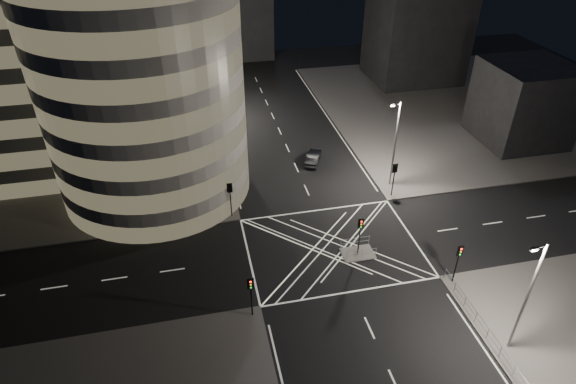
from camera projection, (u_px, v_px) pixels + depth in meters
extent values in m
plane|color=black|center=(332.00, 247.00, 45.86)|extent=(120.00, 120.00, 0.00)
cube|color=#5A5755|center=(58.00, 145.00, 62.49)|extent=(42.00, 42.00, 0.15)
cube|color=#5A5755|center=(464.00, 106.00, 72.89)|extent=(42.00, 42.00, 0.15)
cube|color=slate|center=(358.00, 253.00, 44.97)|extent=(3.00, 2.00, 0.15)
cylinder|color=gray|center=(142.00, 81.00, 47.27)|extent=(20.00, 20.00, 25.00)
cube|color=gray|center=(52.00, 56.00, 53.58)|extent=(20.00, 18.00, 25.00)
cube|color=gray|center=(107.00, 25.00, 69.71)|extent=(24.00, 16.00, 22.00)
cube|color=black|center=(416.00, 33.00, 78.65)|extent=(14.00, 12.00, 15.00)
cube|color=black|center=(523.00, 103.00, 61.32)|extent=(10.00, 10.00, 10.00)
cube|color=black|center=(221.00, 8.00, 87.09)|extent=(18.00, 8.00, 18.00)
cylinder|color=black|center=(212.00, 193.00, 50.30)|extent=(0.32, 0.32, 3.18)
ellipsoid|color=black|center=(210.00, 171.00, 48.75)|extent=(4.32, 4.32, 4.97)
cylinder|color=black|center=(207.00, 163.00, 54.99)|extent=(0.32, 0.32, 3.77)
ellipsoid|color=black|center=(205.00, 139.00, 53.27)|extent=(4.34, 4.34, 4.99)
cylinder|color=black|center=(204.00, 140.00, 59.95)|extent=(0.32, 0.32, 3.44)
ellipsoid|color=black|center=(201.00, 119.00, 58.33)|extent=(4.26, 4.26, 4.90)
cylinder|color=black|center=(200.00, 118.00, 64.68)|extent=(0.32, 0.32, 3.90)
ellipsoid|color=black|center=(198.00, 95.00, 62.83)|extent=(4.93, 4.93, 5.67)
cylinder|color=black|center=(198.00, 103.00, 69.78)|extent=(0.32, 0.32, 3.02)
ellipsoid|color=black|center=(196.00, 87.00, 68.34)|extent=(3.89, 3.89, 4.47)
cylinder|color=black|center=(231.00, 204.00, 48.87)|extent=(0.12, 0.12, 3.00)
cube|color=black|center=(230.00, 188.00, 47.78)|extent=(0.28, 0.22, 0.90)
cube|color=black|center=(230.00, 188.00, 47.78)|extent=(0.55, 0.04, 1.10)
cylinder|color=black|center=(252.00, 301.00, 37.86)|extent=(0.12, 0.12, 3.00)
cube|color=black|center=(250.00, 284.00, 36.77)|extent=(0.28, 0.22, 0.90)
cube|color=black|center=(250.00, 284.00, 36.77)|extent=(0.55, 0.04, 1.10)
cylinder|color=black|center=(393.00, 184.00, 52.03)|extent=(0.12, 0.12, 3.00)
cube|color=black|center=(395.00, 168.00, 50.94)|extent=(0.28, 0.22, 0.90)
cube|color=black|center=(395.00, 168.00, 50.94)|extent=(0.55, 0.04, 1.10)
cylinder|color=black|center=(455.00, 268.00, 41.01)|extent=(0.12, 0.12, 3.00)
cube|color=black|center=(460.00, 251.00, 39.92)|extent=(0.28, 0.22, 0.90)
cube|color=black|center=(460.00, 251.00, 39.92)|extent=(0.55, 0.04, 1.10)
cylinder|color=black|center=(359.00, 240.00, 44.09)|extent=(0.12, 0.12, 3.00)
cube|color=black|center=(361.00, 224.00, 43.00)|extent=(0.28, 0.22, 0.90)
cube|color=black|center=(361.00, 224.00, 43.00)|extent=(0.55, 0.04, 1.10)
cylinder|color=slate|center=(216.00, 150.00, 51.00)|extent=(0.20, 0.20, 10.00)
cylinder|color=slate|center=(217.00, 108.00, 48.38)|extent=(0.90, 0.10, 0.10)
cube|color=slate|center=(221.00, 108.00, 48.51)|extent=(0.50, 0.25, 0.18)
cube|color=white|center=(221.00, 109.00, 48.57)|extent=(0.42, 0.20, 0.05)
cylinder|color=slate|center=(204.00, 88.00, 65.58)|extent=(0.20, 0.20, 10.00)
cylinder|color=slate|center=(204.00, 52.00, 62.95)|extent=(0.90, 0.10, 0.10)
cube|color=slate|center=(207.00, 53.00, 63.09)|extent=(0.50, 0.25, 0.18)
cube|color=white|center=(207.00, 54.00, 63.15)|extent=(0.42, 0.20, 0.05)
cylinder|color=slate|center=(395.00, 145.00, 51.98)|extent=(0.20, 0.20, 10.00)
cylinder|color=slate|center=(397.00, 104.00, 49.19)|extent=(0.90, 0.10, 0.10)
cube|color=slate|center=(392.00, 105.00, 49.16)|extent=(0.50, 0.25, 0.18)
cube|color=white|center=(392.00, 106.00, 49.23)|extent=(0.42, 0.20, 0.05)
cylinder|color=slate|center=(526.00, 299.00, 33.35)|extent=(0.20, 0.20, 10.00)
cylinder|color=slate|center=(541.00, 247.00, 30.56)|extent=(0.90, 0.10, 0.10)
cube|color=slate|center=(534.00, 249.00, 30.54)|extent=(0.50, 0.25, 0.18)
cube|color=white|center=(534.00, 250.00, 30.60)|extent=(0.42, 0.20, 0.05)
cube|color=slate|center=(482.00, 325.00, 37.12)|extent=(0.06, 11.70, 1.10)
cube|color=slate|center=(362.00, 255.00, 43.89)|extent=(2.80, 0.06, 1.10)
cube|color=slate|center=(355.00, 242.00, 45.35)|extent=(2.80, 0.06, 1.10)
imported|color=black|center=(313.00, 157.00, 58.66)|extent=(3.10, 4.43, 1.38)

